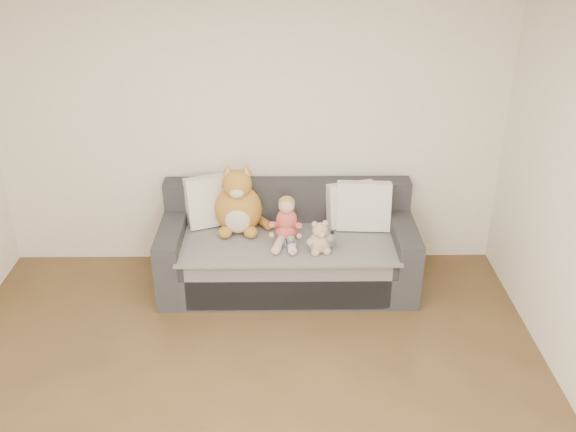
# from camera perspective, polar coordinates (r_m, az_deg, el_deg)

# --- Properties ---
(room_shell) EXTENTS (5.00, 5.00, 5.00)m
(room_shell) POSITION_cam_1_polar(r_m,az_deg,el_deg) (3.77, -4.73, -2.51)
(room_shell) COLOR brown
(room_shell) RESTS_ON ground
(sofa) EXTENTS (2.20, 0.94, 0.85)m
(sofa) POSITION_cam_1_polar(r_m,az_deg,el_deg) (5.67, -0.02, -3.10)
(sofa) COLOR #2D2E33
(sofa) RESTS_ON ground
(cushion_left) EXTENTS (0.54, 0.38, 0.46)m
(cushion_left) POSITION_cam_1_polar(r_m,az_deg,el_deg) (5.73, -6.62, 1.39)
(cushion_left) COLOR silver
(cushion_left) RESTS_ON sofa
(cushion_right_back) EXTENTS (0.46, 0.30, 0.41)m
(cushion_right_back) POSITION_cam_1_polar(r_m,az_deg,el_deg) (5.71, 5.63, 1.05)
(cushion_right_back) COLOR silver
(cushion_right_back) RESTS_ON sofa
(cushion_right_front) EXTENTS (0.48, 0.24, 0.44)m
(cushion_right_front) POSITION_cam_1_polar(r_m,az_deg,el_deg) (5.65, 6.73, 0.89)
(cushion_right_front) COLOR silver
(cushion_right_front) RESTS_ON sofa
(toddler) EXTENTS (0.28, 0.41, 0.40)m
(toddler) POSITION_cam_1_polar(r_m,az_deg,el_deg) (5.42, -0.15, -0.62)
(toddler) COLOR #C74B46
(toddler) RESTS_ON sofa
(plush_cat) EXTENTS (0.51, 0.43, 0.64)m
(plush_cat) POSITION_cam_1_polar(r_m,az_deg,el_deg) (5.59, -4.42, 0.91)
(plush_cat) COLOR #B87928
(plush_cat) RESTS_ON sofa
(teddy_bear) EXTENTS (0.23, 0.18, 0.29)m
(teddy_bear) POSITION_cam_1_polar(r_m,az_deg,el_deg) (5.27, 2.85, -2.12)
(teddy_bear) COLOR #CBA78D
(teddy_bear) RESTS_ON sofa
(plush_cow) EXTENTS (0.16, 0.24, 0.19)m
(plush_cow) POSITION_cam_1_polar(r_m,az_deg,el_deg) (5.36, 3.44, -2.08)
(plush_cow) COLOR white
(plush_cow) RESTS_ON sofa
(sippy_cup) EXTENTS (0.11, 0.07, 0.12)m
(sippy_cup) POSITION_cam_1_polar(r_m,az_deg,el_deg) (5.34, 0.23, -2.37)
(sippy_cup) COLOR #6B3AA0
(sippy_cup) RESTS_ON sofa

